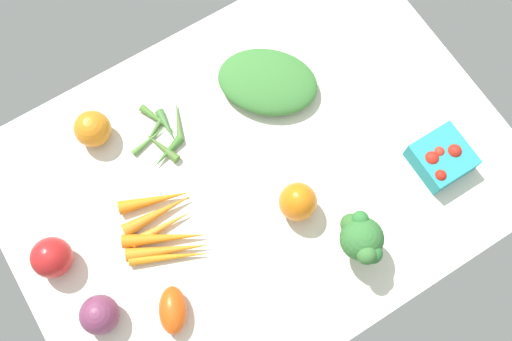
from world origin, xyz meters
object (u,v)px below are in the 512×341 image
Objects in this scene: leafy_greens_clump at (268,82)px; carrot_bunch at (163,229)px; bell_pepper_orange at (298,202)px; heirloom_tomato_orange at (93,129)px; roma_tomato at (173,310)px; broccoli_head at (361,239)px; okra_pile at (163,135)px; bell_pepper_red at (52,258)px; berry_basket at (442,158)px; red_onion_near_basket at (99,315)px.

carrot_bunch is (34.99, 16.18, -1.20)cm from leafy_greens_clump.
bell_pepper_orange is 1.20× the size of heirloom_tomato_orange.
bell_pepper_orange is 1.01× the size of roma_tomato.
broccoli_head reaches higher than heirloom_tomato_orange.
bell_pepper_red reaches higher than okra_pile.
berry_basket is (-25.11, -5.57, -4.86)cm from broccoli_head.
heirloom_tomato_orange is 0.35× the size of leafy_greens_clump.
roma_tomato is (41.01, 31.22, 0.11)cm from leafy_greens_clump.
broccoli_head reaches higher than berry_basket.
leafy_greens_clump is 58.60cm from red_onion_near_basket.
leafy_greens_clump is at bearing -109.95° from bell_pepper_orange.
heirloom_tomato_orange is 0.38× the size of carrot_bunch.
bell_pepper_orange reaches higher than bell_pepper_red.
broccoli_head is 59.50cm from bell_pepper_red.
broccoli_head is (-33.11, 48.84, 3.82)cm from heirloom_tomato_orange.
red_onion_near_basket is (18.07, 8.65, 2.41)cm from carrot_bunch.
carrot_bunch is 21.84cm from bell_pepper_red.
red_onion_near_basket is at bearing -6.86° from berry_basket.
bell_pepper_red is at bearing 46.73° from heirloom_tomato_orange.
heirloom_tomato_orange reaches higher than leafy_greens_clump.
berry_basket is (-56.16, 17.58, 1.45)cm from carrot_bunch.
okra_pile is at bearing -4.34° from leafy_greens_clump.
broccoli_head reaches higher than bell_pepper_red.
roma_tomato is (3.96, 40.73, -1.18)cm from heirloom_tomato_orange.
bell_pepper_orange is 28.05cm from leafy_greens_clump.
bell_pepper_orange is 0.85× the size of berry_basket.
heirloom_tomato_orange reaches higher than berry_basket.
heirloom_tomato_orange reaches higher than okra_pile.
okra_pile is at bearing -136.33° from red_onion_near_basket.
carrot_bunch is 1.87× the size of berry_basket.
red_onion_near_basket is (53.07, 24.83, 1.21)cm from leafy_greens_clump.
berry_basket is (-58.22, 43.27, -1.04)cm from heirloom_tomato_orange.
leafy_greens_clump is at bearing -169.37° from bell_pepper_red.
broccoli_head is (-5.61, 13.04, 3.07)cm from bell_pepper_orange.
leafy_greens_clump is (-9.54, -26.29, -2.04)cm from bell_pepper_orange.
bell_pepper_red is (51.93, -28.85, -3.34)cm from broccoli_head.
broccoli_head reaches higher than roma_tomato.
broccoli_head is at bearing 113.26° from bell_pepper_orange.
bell_pepper_red reaches higher than heirloom_tomato_orange.
berry_basket is at bearing 173.14° from red_onion_near_basket.
carrot_bunch is 58.87cm from berry_basket.
red_onion_near_basket is 0.83× the size of roma_tomato.
heirloom_tomato_orange is 0.71× the size of berry_basket.
heirloom_tomato_orange is at bearing -133.27° from bell_pepper_red.
red_onion_near_basket reaches higher than okra_pile.
heirloom_tomato_orange is at bearing -14.40° from leafy_greens_clump.
okra_pile is at bearing -61.17° from bell_pepper_orange.
leafy_greens_clump is at bearing -57.91° from berry_basket.
roma_tomato is at bearing -2.34° from berry_basket.
broccoli_head is 46.83cm from okra_pile.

